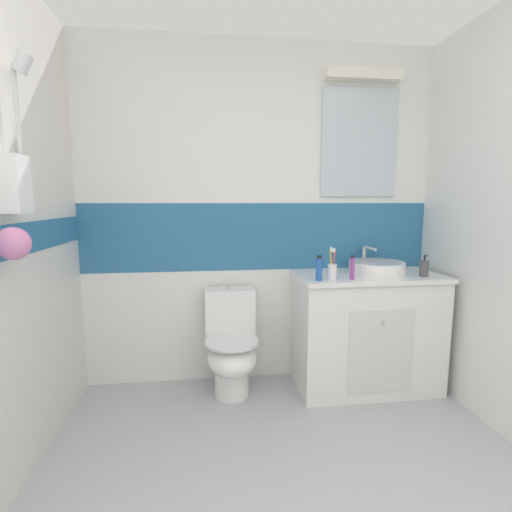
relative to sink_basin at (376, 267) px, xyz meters
The scene contains 9 objects.
ground_plane 1.53m from the sink_basin, 130.81° to the right, with size 3.20×3.48×0.04m, color #B2B2B7.
wall_back_tiled 0.93m from the sink_basin, 158.09° to the left, with size 3.20×0.20×2.50m.
vanity_cabinet 0.48m from the sink_basin, behind, with size 1.03×0.55×0.85m.
sink_basin is the anchor object (origin of this frame).
toilet 1.18m from the sink_basin, behind, with size 0.37×0.50×0.75m.
toothbrush_cup 0.41m from the sink_basin, 158.16° to the right, with size 0.06×0.06×0.22m.
soap_dispenser 0.31m from the sink_basin, 26.60° to the right, with size 0.06×0.06×0.15m.
deodorant_spray_can 0.51m from the sink_basin, 159.71° to the right, with size 0.04×0.04×0.17m.
toothpaste_tube_upright 0.30m from the sink_basin, 145.58° to the right, with size 0.03×0.03×0.16m.
Camera 1 is at (-0.39, -0.40, 1.37)m, focal length 26.57 mm.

